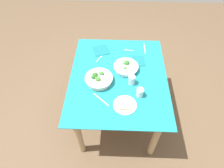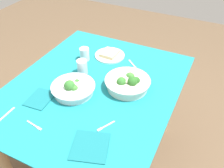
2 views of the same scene
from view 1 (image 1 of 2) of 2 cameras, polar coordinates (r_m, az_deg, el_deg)
ground_plane at (r=2.59m, az=1.49°, el=-8.51°), size 6.00×6.00×0.00m
dining_table at (r=2.10m, az=1.81°, el=0.17°), size 1.22×1.00×0.72m
broccoli_bowl_far at (r=2.06m, az=4.08°, el=4.94°), size 0.26×0.26×0.10m
broccoli_bowl_near at (r=1.94m, az=-3.92°, el=1.48°), size 0.27×0.27×0.10m
bread_side_plate at (r=1.78m, az=3.81°, el=-6.05°), size 0.21×0.21×0.04m
water_glass_center at (r=1.92m, az=5.77°, el=1.19°), size 0.07×0.07×0.10m
water_glass_side at (r=1.84m, az=8.16°, el=-2.46°), size 0.07×0.07×0.09m
fork_by_far_bowl at (r=2.20m, az=-3.70°, el=7.45°), size 0.10×0.06×0.00m
fork_by_near_bowl at (r=2.32m, az=4.83°, el=9.83°), size 0.03×0.11×0.00m
table_knife_left at (r=2.36m, az=9.51°, el=10.18°), size 0.18×0.01×0.00m
table_knife_right at (r=1.83m, az=-3.23°, el=-4.54°), size 0.14×0.16×0.00m
napkin_folded_upper at (r=2.19m, az=7.80°, el=6.73°), size 0.18×0.14×0.01m
napkin_folded_lower at (r=2.31m, az=-3.24°, el=9.83°), size 0.22×0.22×0.01m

